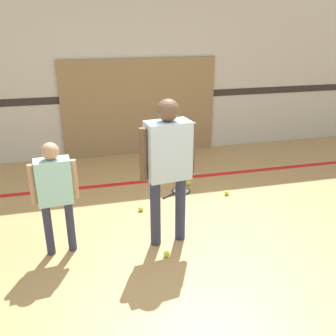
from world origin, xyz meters
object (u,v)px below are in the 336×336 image
object	(u,v)px
tennis_ball_stray_right	(227,193)
person_student_left	(55,187)
racket_spare_on_floor	(180,191)
tennis_ball_near_instructor	(167,254)
tennis_ball_by_spare_racket	(189,183)
tennis_ball_stray_left	(141,209)
person_instructor	(168,158)

from	to	relation	value
tennis_ball_stray_right	person_student_left	bearing A→B (deg)	-159.02
person_student_left	racket_spare_on_floor	bearing A→B (deg)	28.99
tennis_ball_near_instructor	tennis_ball_stray_right	size ratio (longest dim) A/B	1.00
racket_spare_on_floor	tennis_ball_by_spare_racket	bearing A→B (deg)	-164.32
tennis_ball_stray_right	tennis_ball_by_spare_racket	bearing A→B (deg)	133.54
person_student_left	tennis_ball_stray_right	bearing A→B (deg)	15.52
person_student_left	tennis_ball_stray_left	bearing A→B (deg)	29.65
tennis_ball_near_instructor	tennis_ball_stray_left	bearing A→B (deg)	94.58
person_student_left	tennis_ball_stray_left	xyz separation A→B (m)	(0.96, 0.68, -0.71)
person_instructor	tennis_ball_stray_left	world-z (taller)	person_instructor
tennis_ball_by_spare_racket	tennis_ball_stray_right	bearing A→B (deg)	-46.46
tennis_ball_near_instructor	person_instructor	bearing A→B (deg)	73.15
tennis_ball_by_spare_racket	person_student_left	bearing A→B (deg)	-144.30
person_instructor	tennis_ball_by_spare_racket	world-z (taller)	person_instructor
tennis_ball_by_spare_racket	racket_spare_on_floor	bearing A→B (deg)	-135.10
racket_spare_on_floor	tennis_ball_near_instructor	world-z (taller)	tennis_ball_near_instructor
tennis_ball_near_instructor	tennis_ball_stray_left	size ratio (longest dim) A/B	1.00
tennis_ball_by_spare_racket	tennis_ball_stray_left	bearing A→B (deg)	-143.62
racket_spare_on_floor	tennis_ball_stray_left	size ratio (longest dim) A/B	7.46
person_instructor	tennis_ball_stray_right	bearing A→B (deg)	32.71
person_instructor	tennis_ball_stray_left	distance (m)	1.22
tennis_ball_stray_left	racket_spare_on_floor	bearing A→B (deg)	33.42
person_instructor	racket_spare_on_floor	xyz separation A→B (m)	(0.47, 1.17, -0.97)
person_instructor	racket_spare_on_floor	size ratio (longest dim) A/B	3.20
tennis_ball_by_spare_racket	tennis_ball_stray_right	size ratio (longest dim) A/B	1.00
tennis_ball_stray_left	tennis_ball_stray_right	size ratio (longest dim) A/B	1.00
tennis_ball_by_spare_racket	tennis_ball_near_instructor	bearing A→B (deg)	-114.30
person_instructor	tennis_ball_stray_left	size ratio (longest dim) A/B	23.90
person_student_left	tennis_ball_by_spare_racket	world-z (taller)	person_student_left
person_instructor	tennis_ball_stray_right	xyz separation A→B (m)	(1.07, 0.92, -0.94)
tennis_ball_by_spare_racket	tennis_ball_stray_right	world-z (taller)	same
person_student_left	person_instructor	bearing A→B (deg)	-9.20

